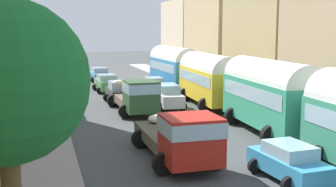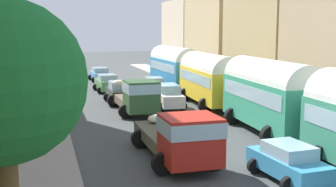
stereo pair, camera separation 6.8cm
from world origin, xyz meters
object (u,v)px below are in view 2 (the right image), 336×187
at_px(car_3, 288,162).
at_px(car_4, 168,96).
at_px(pedestrian_1, 53,95).
at_px(parked_bus_1, 269,92).
at_px(car_2, 100,74).
at_px(cargo_truck_1, 136,95).
at_px(car_5, 154,86).
at_px(car_0, 119,92).
at_px(parked_bus_2, 209,77).
at_px(cargo_truck_0, 180,136).
at_px(parked_bus_3, 174,66).
at_px(car_1, 107,83).
at_px(pedestrian_0, 42,109).

relative_size(car_3, car_4, 0.83).
xyz_separation_m(car_4, pedestrian_1, (-8.11, 1.69, 0.21)).
relative_size(parked_bus_1, car_2, 1.84).
bearing_deg(cargo_truck_1, parked_bus_1, -51.40).
height_order(car_5, pedestrian_1, pedestrian_1).
bearing_deg(car_0, cargo_truck_1, -85.37).
relative_size(parked_bus_2, car_3, 2.22).
height_order(parked_bus_1, cargo_truck_0, parked_bus_1).
relative_size(parked_bus_1, car_3, 2.17).
distance_m(parked_bus_3, cargo_truck_1, 12.19).
distance_m(car_1, pedestrian_1, 9.08).
bearing_deg(car_0, car_4, -42.63).
bearing_deg(car_1, cargo_truck_0, -90.28).
relative_size(car_2, car_5, 1.16).
relative_size(car_4, pedestrian_1, 2.42).
bearing_deg(parked_bus_1, car_3, -113.25).
relative_size(parked_bus_2, car_2, 1.88).
distance_m(parked_bus_2, cargo_truck_1, 6.17).
bearing_deg(parked_bus_3, car_1, 177.36).
xyz_separation_m(car_2, pedestrian_1, (-5.39, -15.95, 0.29)).
relative_size(car_0, car_5, 0.97).
bearing_deg(car_3, car_4, 90.32).
distance_m(cargo_truck_0, car_0, 15.95).
height_order(car_2, car_5, car_5).
height_order(parked_bus_1, car_4, parked_bus_1).
height_order(pedestrian_0, pedestrian_1, pedestrian_1).
xyz_separation_m(car_1, car_4, (3.13, -9.27, 0.04)).
xyz_separation_m(parked_bus_2, pedestrian_0, (-11.96, -3.87, -1.12)).
distance_m(parked_bus_1, pedestrian_0, 13.07).
height_order(parked_bus_1, parked_bus_3, parked_bus_1).
bearing_deg(car_4, car_0, 137.37).
bearing_deg(parked_bus_2, pedestrian_1, 171.39).
height_order(car_3, pedestrian_0, pedestrian_0).
bearing_deg(pedestrian_1, parked_bus_3, 32.99).
xyz_separation_m(parked_bus_2, parked_bus_3, (-0.00, 9.00, 0.08)).
distance_m(parked_bus_2, cargo_truck_0, 14.56).
xyz_separation_m(parked_bus_3, car_5, (-2.60, -2.62, -1.47)).
bearing_deg(car_1, car_0, -89.84).
relative_size(car_2, pedestrian_0, 2.44).
height_order(parked_bus_2, car_3, parked_bus_2).
bearing_deg(parked_bus_1, cargo_truck_1, 128.60).
bearing_deg(cargo_truck_1, car_3, -78.89).
bearing_deg(car_1, pedestrian_0, -113.41).
xyz_separation_m(parked_bus_2, car_0, (-6.25, 2.88, -1.31)).
bearing_deg(parked_bus_2, pedestrian_0, -162.08).
height_order(cargo_truck_1, car_0, cargo_truck_1).
distance_m(car_2, car_5, 11.73).
bearing_deg(car_0, car_5, 43.82).
distance_m(car_2, car_4, 17.84).
relative_size(parked_bus_2, pedestrian_0, 4.59).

